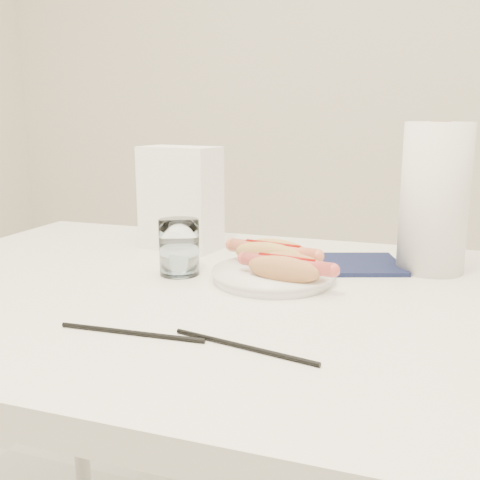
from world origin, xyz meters
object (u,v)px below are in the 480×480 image
(plate, at_px, (273,277))
(hotdog_right, at_px, (287,268))
(hotdog_left, at_px, (273,254))
(napkin_box, at_px, (180,198))
(table, at_px, (225,325))
(water_glass, at_px, (179,247))
(paper_towel_roll, at_px, (434,198))

(plate, height_order, hotdog_right, hotdog_right)
(hotdog_right, bearing_deg, hotdog_left, 130.13)
(plate, relative_size, napkin_box, 0.94)
(hotdog_left, relative_size, napkin_box, 0.79)
(table, xyz_separation_m, water_glass, (-0.10, 0.05, 0.11))
(hotdog_right, bearing_deg, plate, 140.98)
(plate, xyz_separation_m, hotdog_left, (-0.01, 0.04, 0.03))
(table, xyz_separation_m, hotdog_right, (0.09, 0.03, 0.09))
(table, height_order, hotdog_right, hotdog_right)
(hotdog_right, bearing_deg, paper_towel_roll, 51.53)
(hotdog_left, height_order, paper_towel_roll, paper_towel_roll)
(hotdog_left, relative_size, water_glass, 1.71)
(napkin_box, bearing_deg, hotdog_right, -26.55)
(hotdog_right, xyz_separation_m, paper_towel_roll, (0.21, 0.19, 0.09))
(hotdog_right, height_order, napkin_box, napkin_box)
(hotdog_left, distance_m, napkin_box, 0.27)
(table, height_order, napkin_box, napkin_box)
(plate, distance_m, water_glass, 0.17)
(plate, xyz_separation_m, paper_towel_roll, (0.24, 0.15, 0.12))
(paper_towel_roll, bearing_deg, hotdog_left, -155.13)
(plate, bearing_deg, water_glass, -176.36)
(plate, bearing_deg, hotdog_right, -48.71)
(plate, relative_size, hotdog_left, 1.19)
(plate, bearing_deg, napkin_box, 145.38)
(napkin_box, relative_size, paper_towel_roll, 0.81)
(table, bearing_deg, napkin_box, 128.10)
(hotdog_left, distance_m, paper_towel_roll, 0.29)
(water_glass, xyz_separation_m, paper_towel_roll, (0.40, 0.16, 0.08))
(water_glass, xyz_separation_m, napkin_box, (-0.08, 0.18, 0.06))
(hotdog_right, xyz_separation_m, napkin_box, (-0.27, 0.20, 0.07))
(table, relative_size, napkin_box, 5.83)
(table, xyz_separation_m, hotdog_left, (0.05, 0.10, 0.10))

